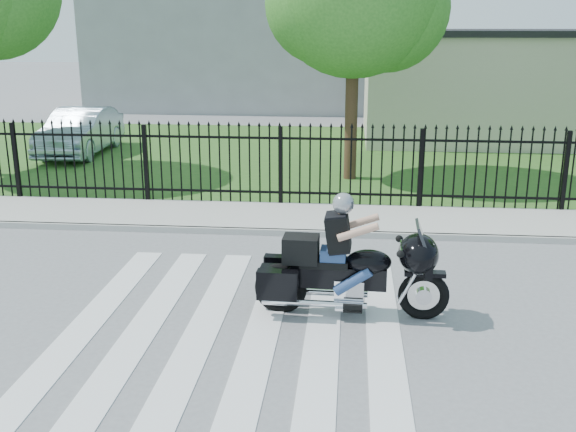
{
  "coord_description": "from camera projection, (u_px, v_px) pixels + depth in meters",
  "views": [
    {
      "loc": [
        1.5,
        -8.27,
        3.95
      ],
      "look_at": [
        0.55,
        1.9,
        1.0
      ],
      "focal_mm": 42.0,
      "sensor_mm": 36.0,
      "label": 1
    }
  ],
  "objects": [
    {
      "name": "parked_car",
      "position": [
        80.0,
        131.0,
        20.64
      ],
      "size": [
        1.62,
        4.29,
        1.4
      ],
      "primitive_type": "imported",
      "rotation": [
        0.0,
        0.0,
        0.03
      ],
      "color": "#98AEBF",
      "rests_on": "grass_strip"
    },
    {
      "name": "iron_fence",
      "position": [
        281.0,
        168.0,
        14.63
      ],
      "size": [
        26.0,
        0.04,
        1.8
      ],
      "color": "black",
      "rests_on": "ground"
    },
    {
      "name": "sidewalk",
      "position": [
        276.0,
        218.0,
        13.91
      ],
      "size": [
        40.0,
        2.0,
        0.12
      ],
      "primitive_type": "cube",
      "color": "#ADAAA3",
      "rests_on": "ground"
    },
    {
      "name": "building_low_roof",
      "position": [
        516.0,
        33.0,
        22.82
      ],
      "size": [
        10.2,
        6.2,
        0.2
      ],
      "primitive_type": "cube",
      "color": "black",
      "rests_on": "building_low"
    },
    {
      "name": "grass_strip",
      "position": [
        301.0,
        156.0,
        20.62
      ],
      "size": [
        40.0,
        12.0,
        0.02
      ],
      "primitive_type": "cube",
      "color": "#29581E",
      "rests_on": "ground"
    },
    {
      "name": "ground",
      "position": [
        235.0,
        324.0,
        9.14
      ],
      "size": [
        120.0,
        120.0,
        0.0
      ],
      "primitive_type": "plane",
      "color": "slate",
      "rests_on": "ground"
    },
    {
      "name": "motorcycle_rider",
      "position": [
        346.0,
        265.0,
        9.26
      ],
      "size": [
        2.71,
        0.86,
        1.79
      ],
      "rotation": [
        0.0,
        0.0,
        -0.04
      ],
      "color": "black",
      "rests_on": "ground"
    },
    {
      "name": "crosswalk",
      "position": [
        235.0,
        324.0,
        9.14
      ],
      "size": [
        5.0,
        5.5,
        0.01
      ],
      "primitive_type": null,
      "color": "silver",
      "rests_on": "ground"
    },
    {
      "name": "curb",
      "position": [
        270.0,
        232.0,
        12.95
      ],
      "size": [
        40.0,
        0.12,
        0.12
      ],
      "primitive_type": "cube",
      "color": "#ADAAA3",
      "rests_on": "ground"
    },
    {
      "name": "building_low",
      "position": [
        511.0,
        88.0,
        23.33
      ],
      "size": [
        10.0,
        6.0,
        3.5
      ],
      "primitive_type": "cube",
      "color": "#BBB59C",
      "rests_on": "ground"
    }
  ]
}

